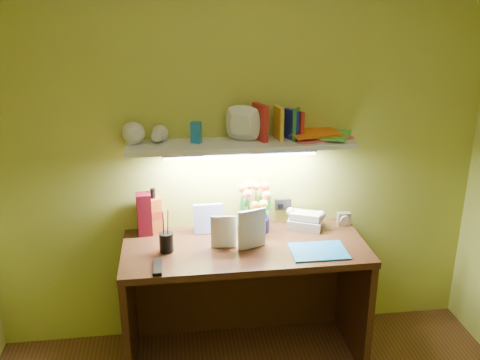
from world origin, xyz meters
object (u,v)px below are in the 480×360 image
Objects in this scene: desk_clock at (344,219)px; telephone at (306,218)px; desk at (245,301)px; flower_bouquet at (255,207)px; whisky_bottle at (154,211)px.

telephone is at bearing -178.03° from desk_clock.
desk is 4.64× the size of flower_bouquet.
desk is at bearing -25.59° from whisky_bottle.
whisky_bottle is (-0.52, 0.25, 0.52)m from desk.
desk is 17.17× the size of desk_clock.
desk_clock is 0.29× the size of whisky_bottle.
flower_bouquet is 0.33m from telephone.
whisky_bottle is (-0.60, 0.06, -0.01)m from flower_bouquet.
whisky_bottle is (-1.16, 0.05, 0.10)m from desk_clock.
desk_clock reaches higher than desk.
telephone is 0.25m from desk_clock.
desk_clock is at bearing -2.58° from whisky_bottle.
telephone is at bearing 0.15° from flower_bouquet.
whisky_bottle reaches higher than telephone.
whisky_bottle reaches higher than desk_clock.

